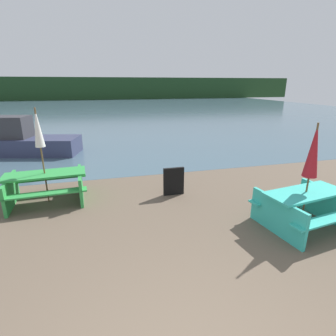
{
  "coord_description": "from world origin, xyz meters",
  "views": [
    {
      "loc": [
        -0.53,
        -1.41,
        2.84
      ],
      "look_at": [
        1.02,
        4.57,
        0.85
      ],
      "focal_mm": 28.0,
      "sensor_mm": 36.0,
      "label": 1
    }
  ],
  "objects_px": {
    "umbrella_white": "(38,129)",
    "boat": "(21,141)",
    "picnic_table_teal": "(304,205)",
    "picnic_table_green": "(46,184)",
    "signboard": "(174,181)",
    "umbrella_crimson": "(313,151)"
  },
  "relations": [
    {
      "from": "umbrella_white",
      "to": "boat",
      "type": "height_order",
      "value": "umbrella_white"
    },
    {
      "from": "picnic_table_teal",
      "to": "picnic_table_green",
      "type": "bearing_deg",
      "value": 153.82
    },
    {
      "from": "boat",
      "to": "signboard",
      "type": "xyz_separation_m",
      "value": [
        5.03,
        -5.75,
        -0.2
      ]
    },
    {
      "from": "picnic_table_teal",
      "to": "boat",
      "type": "xyz_separation_m",
      "value": [
        -7.18,
        7.98,
        0.11
      ]
    },
    {
      "from": "umbrella_white",
      "to": "boat",
      "type": "bearing_deg",
      "value": 108.98
    },
    {
      "from": "picnic_table_teal",
      "to": "boat",
      "type": "height_order",
      "value": "boat"
    },
    {
      "from": "picnic_table_teal",
      "to": "picnic_table_green",
      "type": "relative_size",
      "value": 0.95
    },
    {
      "from": "signboard",
      "to": "boat",
      "type": "bearing_deg",
      "value": 131.19
    },
    {
      "from": "umbrella_crimson",
      "to": "boat",
      "type": "distance_m",
      "value": 10.78
    },
    {
      "from": "picnic_table_green",
      "to": "umbrella_white",
      "type": "distance_m",
      "value": 1.37
    },
    {
      "from": "picnic_table_teal",
      "to": "umbrella_white",
      "type": "bearing_deg",
      "value": 153.82
    },
    {
      "from": "umbrella_white",
      "to": "signboard",
      "type": "height_order",
      "value": "umbrella_white"
    },
    {
      "from": "umbrella_crimson",
      "to": "boat",
      "type": "xyz_separation_m",
      "value": [
        -7.18,
        7.98,
        -1.04
      ]
    },
    {
      "from": "signboard",
      "to": "picnic_table_teal",
      "type": "bearing_deg",
      "value": -46.1
    },
    {
      "from": "umbrella_white",
      "to": "picnic_table_green",
      "type": "bearing_deg",
      "value": 0.0
    },
    {
      "from": "umbrella_white",
      "to": "signboard",
      "type": "distance_m",
      "value": 3.53
    },
    {
      "from": "boat",
      "to": "picnic_table_green",
      "type": "bearing_deg",
      "value": -57.42
    },
    {
      "from": "picnic_table_teal",
      "to": "umbrella_white",
      "type": "height_order",
      "value": "umbrella_white"
    },
    {
      "from": "picnic_table_teal",
      "to": "signboard",
      "type": "bearing_deg",
      "value": 133.9
    },
    {
      "from": "picnic_table_green",
      "to": "umbrella_crimson",
      "type": "distance_m",
      "value": 6.05
    },
    {
      "from": "picnic_table_green",
      "to": "umbrella_crimson",
      "type": "bearing_deg",
      "value": -26.18
    },
    {
      "from": "umbrella_crimson",
      "to": "signboard",
      "type": "bearing_deg",
      "value": 133.9
    }
  ]
}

